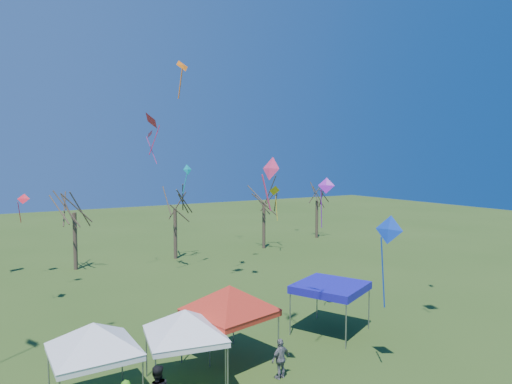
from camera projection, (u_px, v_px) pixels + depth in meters
tree_2 at (74, 192)px, 36.43m from camera, size 3.71×3.71×8.18m
tree_3 at (175, 191)px, 40.48m from camera, size 3.59×3.59×7.91m
tree_4 at (264, 188)px, 45.24m from camera, size 3.58×3.58×7.89m
tree_5 at (317, 187)px, 51.33m from camera, size 3.39×3.39×7.46m
tent_white_west at (93, 328)px, 16.23m from camera, size 4.08×4.08×3.60m
tent_white_mid at (185, 315)px, 17.74m from camera, size 3.97×3.97×3.56m
tent_red at (230, 291)px, 19.74m from camera, size 4.44×4.44×4.01m
tent_blue at (330, 288)px, 23.38m from camera, size 4.29×4.29×2.55m
person_grey at (281, 359)px, 18.53m from camera, size 1.02×0.57×1.65m
kite_13 at (23, 199)px, 33.69m from camera, size 1.01×0.81×2.22m
kite_11 at (152, 120)px, 32.58m from camera, size 1.04×1.49×3.10m
kite_17 at (326, 187)px, 24.50m from camera, size 0.89×0.90×2.78m
kite_18 at (182, 66)px, 22.54m from camera, size 0.91×0.78×1.96m
kite_5 at (388, 231)px, 17.88m from camera, size 0.71×1.22×3.79m
kite_19 at (188, 170)px, 36.16m from camera, size 0.88×0.61×2.33m
kite_22 at (150, 135)px, 33.79m from camera, size 0.98×1.00×2.58m
kite_12 at (274, 191)px, 42.54m from camera, size 1.13×0.66×3.34m
kite_1 at (270, 169)px, 15.98m from camera, size 0.45×0.88×1.95m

